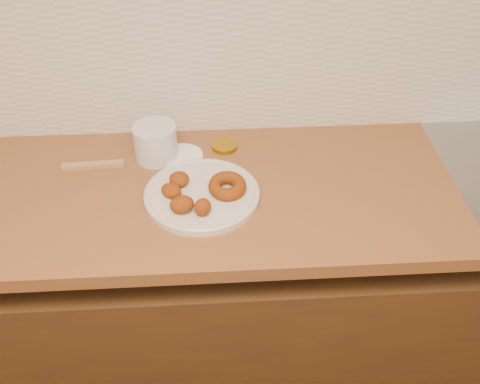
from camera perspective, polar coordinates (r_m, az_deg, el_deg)
The scene contains 10 objects.
base_cabinet at distance 1.90m, azimuth 2.78°, elevation -11.51°, with size 3.60×0.60×0.77m, color #4B3013.
butcher_block at distance 1.61m, azimuth -20.24°, elevation -0.78°, with size 2.30×0.62×0.04m, color brown.
backsplash at distance 1.64m, azimuth 2.61°, elevation 15.57°, with size 3.60×0.02×0.60m, color beige.
donut_plate at distance 1.49m, azimuth -3.89°, elevation -0.30°, with size 0.31×0.31×0.02m, color beige.
ring_donut at distance 1.48m, azimuth -1.33°, elevation 0.62°, with size 0.10×0.10×0.04m, color #772D00.
fried_dough_chunks at distance 1.45m, azimuth -5.81°, elevation -0.33°, with size 0.15×0.18×0.04m.
plastic_tub at distance 1.63m, azimuth -8.58°, elevation 5.03°, with size 0.12×0.12×0.10m, color silver.
tub_lid at distance 1.64m, azimuth -5.94°, elevation 3.63°, with size 0.12×0.12×0.01m, color white.
brass_jar_lid at distance 1.67m, azimuth -1.58°, elevation 4.69°, with size 0.08×0.08×0.01m, color #A27B15.
wooden_utensil at distance 1.65m, azimuth -14.68°, elevation 2.66°, with size 0.18×0.02×0.01m, color #A97B4E.
Camera 1 is at (-0.16, 0.50, 1.85)m, focal length 42.00 mm.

